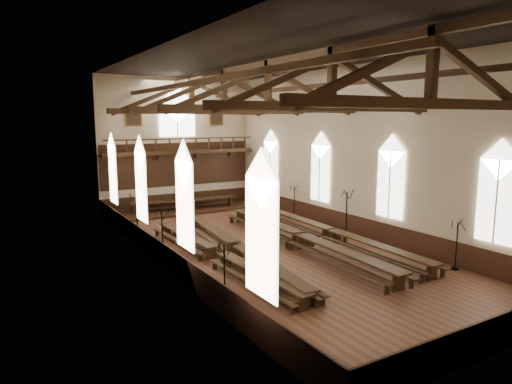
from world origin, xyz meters
TOP-DOWN VIEW (x-y plane):
  - ground at (0.00, 0.00)m, footprint 26.00×26.00m
  - room_walls at (0.00, 0.00)m, footprint 26.00×26.00m
  - wainscot_band at (0.00, 0.00)m, footprint 12.00×26.00m
  - side_windows at (-0.00, -0.00)m, footprint 11.85×19.80m
  - end_window at (0.00, 12.90)m, footprint 2.80×0.12m
  - minstrels_gallery at (0.00, 12.66)m, footprint 11.80×1.24m
  - portraits at (0.00, 12.90)m, footprint 7.75×0.09m
  - roof_trusses at (0.00, -0.00)m, footprint 11.70×25.70m
  - refectory_row_a at (-3.49, -1.02)m, footprint 1.63×13.89m
  - refectory_row_b at (-2.20, -0.64)m, footprint 2.18×14.40m
  - refectory_row_c at (1.55, -0.84)m, footprint 2.00×15.13m
  - refectory_row_d at (3.75, -0.86)m, footprint 1.85×14.70m
  - dais at (-0.22, 11.40)m, footprint 11.40×2.95m
  - high_table at (-0.22, 11.40)m, footprint 8.00×1.74m
  - high_chairs at (-0.22, 12.17)m, footprint 5.88×0.48m
  - candelabrum_left_near at (-5.55, -5.85)m, footprint 0.73×0.74m
  - candelabrum_left_mid at (-5.55, 0.93)m, footprint 0.73×0.75m
  - candelabrum_left_far at (-5.55, 5.23)m, footprint 0.83×0.79m
  - candelabrum_right_near at (5.55, -7.48)m, footprint 0.71×0.68m
  - candelabrum_right_mid at (5.55, -0.03)m, footprint 0.82×0.81m
  - candelabrum_right_far at (5.55, 5.35)m, footprint 0.71×0.67m

SIDE VIEW (x-z plane):
  - ground at x=0.00m, z-range 0.00..0.00m
  - dais at x=-0.22m, z-range 0.00..0.20m
  - refectory_row_a at x=-3.49m, z-range 0.16..0.85m
  - refectory_row_b at x=-2.20m, z-range 0.17..0.91m
  - refectory_row_d at x=3.75m, z-range 0.18..0.95m
  - refectory_row_c at x=1.55m, z-range 0.19..1.01m
  - wainscot_band at x=0.00m, z-range 0.00..1.20m
  - candelabrum_right_far at x=5.55m, z-range -0.46..1.89m
  - candelabrum_right_near at x=5.55m, z-range -0.46..1.90m
  - high_chairs at x=-0.22m, z-range 0.24..1.22m
  - candelabrum_left_near at x=-5.55m, z-range -0.49..2.00m
  - candelabrum_left_mid at x=-5.55m, z-range -0.49..2.00m
  - high_table at x=-0.22m, z-range 0.45..1.20m
  - candelabrum_left_far at x=-5.55m, z-range -0.54..2.21m
  - candelabrum_right_mid at x=5.55m, z-range -0.54..2.21m
  - side_windows at x=0.00m, z-range 1.49..5.99m
  - minstrels_gallery at x=0.00m, z-range 2.06..5.76m
  - room_walls at x=0.00m, z-range -6.54..19.46m
  - portraits at x=0.00m, z-range 6.38..7.82m
  - end_window at x=0.00m, z-range 5.32..9.12m
  - roof_trusses at x=0.00m, z-range 6.82..9.62m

